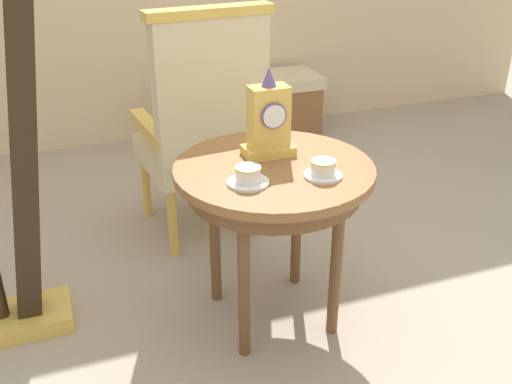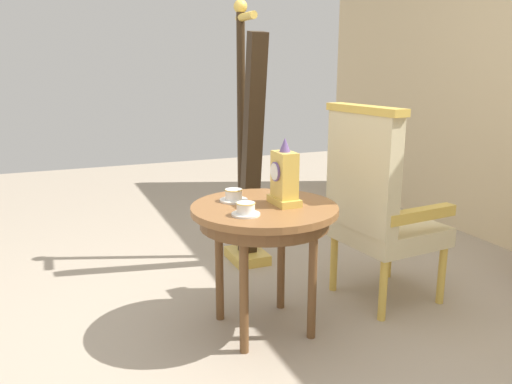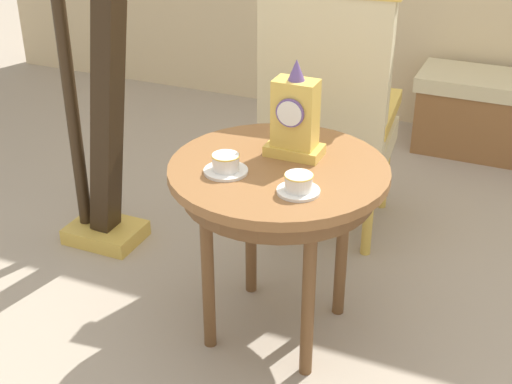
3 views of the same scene
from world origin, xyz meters
TOP-DOWN VIEW (x-y plane):
  - ground_plane at (0.00, 0.00)m, footprint 10.00×10.00m
  - side_table at (-0.07, 0.03)m, footprint 0.74×0.74m
  - teacup_left at (-0.21, -0.08)m, footprint 0.14×0.14m
  - teacup_right at (0.06, -0.12)m, footprint 0.13×0.13m
  - mantel_clock at (-0.05, 0.13)m, footprint 0.19×0.11m
  - armchair at (-0.13, 0.75)m, footprint 0.59×0.58m
  - harp at (-0.97, 0.30)m, footprint 0.40×0.24m
  - window_bench at (0.52, 1.95)m, footprint 0.99×0.40m

SIDE VIEW (x-z plane):
  - ground_plane at x=0.00m, z-range 0.00..0.00m
  - window_bench at x=0.52m, z-range 0.00..0.44m
  - side_table at x=-0.07m, z-range 0.26..0.93m
  - armchair at x=-0.13m, z-range 0.02..1.16m
  - teacup_left at x=-0.21m, z-range 0.67..0.73m
  - teacup_right at x=0.06m, z-range 0.67..0.73m
  - harp at x=-0.97m, z-range -0.17..1.59m
  - mantel_clock at x=-0.05m, z-range 0.64..0.97m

